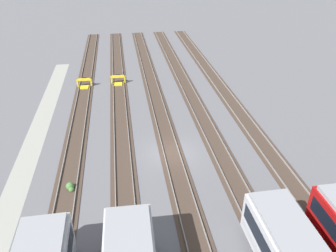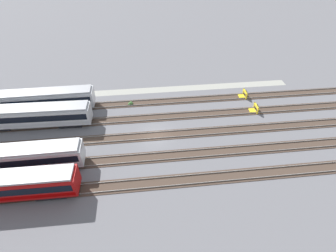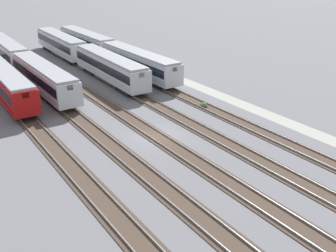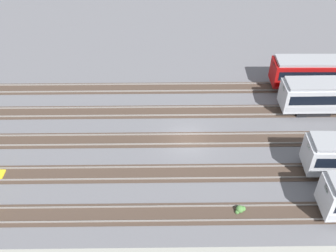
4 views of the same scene
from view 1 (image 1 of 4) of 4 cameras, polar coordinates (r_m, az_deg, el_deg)
The scene contains 10 objects.
ground_plane at distance 30.81m, azimuth 0.55°, elevation -4.70°, with size 400.00×400.00×0.00m, color slate.
service_walkway at distance 31.83m, azimuth -23.64°, elevation -6.34°, with size 54.00×2.00×0.01m, color #9E9E93.
rail_track_nearest at distance 30.90m, azimuth -16.36°, elevation -5.89°, with size 90.00×2.23×0.21m.
rail_track_near_inner at distance 30.51m, azimuth -7.91°, elevation -5.32°, with size 90.00×2.23×0.21m.
rail_track_middle at distance 30.78m, azimuth 0.55°, elevation -4.64°, with size 90.00×2.24×0.21m.
rail_track_far_inner at distance 31.71m, azimuth 8.68°, elevation -3.88°, with size 90.00×2.23×0.21m.
rail_track_farthest at distance 33.23m, azimuth 16.18°, elevation -3.11°, with size 90.00×2.23×0.21m.
bumper_stop_nearest_track at distance 45.69m, azimuth -14.38°, elevation 7.16°, with size 1.36×2.01×1.22m.
bumper_stop_near_inner_track at distance 45.82m, azimuth -8.68°, elevation 7.83°, with size 1.38×2.01×1.22m.
weed_clump at distance 27.74m, azimuth -16.68°, elevation -10.10°, with size 0.92×0.70×0.64m.
Camera 1 is at (24.99, -4.13, 17.54)m, focal length 35.00 mm.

